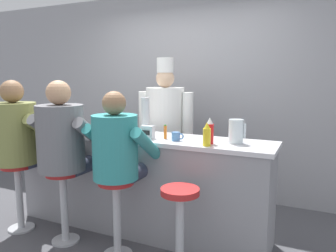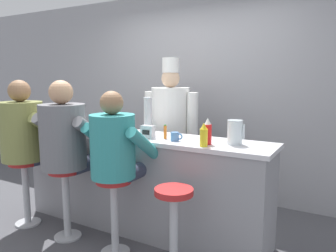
{
  "view_description": "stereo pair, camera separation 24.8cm",
  "coord_description": "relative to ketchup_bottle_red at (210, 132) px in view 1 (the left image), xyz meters",
  "views": [
    {
      "loc": [
        1.66,
        -2.54,
        1.59
      ],
      "look_at": [
        0.35,
        0.25,
        1.12
      ],
      "focal_mm": 35.0,
      "sensor_mm": 36.0,
      "label": 1
    },
    {
      "loc": [
        1.88,
        -2.42,
        1.59
      ],
      "look_at": [
        0.35,
        0.25,
        1.12
      ],
      "focal_mm": 35.0,
      "sensor_mm": 36.0,
      "label": 2
    }
  ],
  "objects": [
    {
      "name": "ground_plane",
      "position": [
        -0.79,
        -0.18,
        -1.11
      ],
      "size": [
        20.0,
        20.0,
        0.0
      ],
      "primitive_type": "plane",
      "color": "#4C4C51"
    },
    {
      "name": "wall_back",
      "position": [
        -0.79,
        1.43,
        0.24
      ],
      "size": [
        10.0,
        0.06,
        2.7
      ],
      "color": "#99999E",
      "rests_on": "ground_plane"
    },
    {
      "name": "diner_counter",
      "position": [
        -0.79,
        0.1,
        -0.61
      ],
      "size": [
        2.72,
        0.56,
        1.0
      ],
      "color": "gray",
      "rests_on": "ground_plane"
    },
    {
      "name": "ketchup_bottle_red",
      "position": [
        0.0,
        0.0,
        0.0
      ],
      "size": [
        0.07,
        0.07,
        0.23
      ],
      "color": "red",
      "rests_on": "diner_counter"
    },
    {
      "name": "mustard_bottle_yellow",
      "position": [
        0.01,
        -0.1,
        -0.01
      ],
      "size": [
        0.07,
        0.07,
        0.2
      ],
      "color": "yellow",
      "rests_on": "diner_counter"
    },
    {
      "name": "hot_sauce_bottle_orange",
      "position": [
        -0.46,
        0.05,
        -0.04
      ],
      "size": [
        0.03,
        0.03,
        0.13
      ],
      "color": "orange",
      "rests_on": "diner_counter"
    },
    {
      "name": "water_pitcher_clear",
      "position": [
        0.2,
        0.12,
        -0.0
      ],
      "size": [
        0.15,
        0.13,
        0.21
      ],
      "color": "silver",
      "rests_on": "diner_counter"
    },
    {
      "name": "breakfast_plate",
      "position": [
        -0.88,
        -0.0,
        -0.09
      ],
      "size": [
        0.23,
        0.23,
        0.05
      ],
      "color": "white",
      "rests_on": "diner_counter"
    },
    {
      "name": "cereal_bowl",
      "position": [
        -1.26,
        0.05,
        -0.08
      ],
      "size": [
        0.14,
        0.14,
        0.06
      ],
      "color": "#B24C47",
      "rests_on": "diner_counter"
    },
    {
      "name": "coffee_mug_blue",
      "position": [
        -0.32,
        0.0,
        -0.07
      ],
      "size": [
        0.12,
        0.08,
        0.08
      ],
      "color": "#4C7AB2",
      "rests_on": "diner_counter"
    },
    {
      "name": "cup_stack_steel",
      "position": [
        -0.78,
        0.24,
        0.08
      ],
      "size": [
        0.09,
        0.09,
        0.37
      ],
      "color": "#B7BABF",
      "rests_on": "diner_counter"
    },
    {
      "name": "napkin_dispenser_chrome",
      "position": [
        -0.61,
        -0.01,
        -0.05
      ],
      "size": [
        0.13,
        0.08,
        0.12
      ],
      "color": "silver",
      "rests_on": "diner_counter"
    },
    {
      "name": "diner_seated_olive",
      "position": [
        -1.91,
        -0.39,
        -0.13
      ],
      "size": [
        0.66,
        0.65,
        1.55
      ],
      "color": "#B2B5BA",
      "rests_on": "ground_plane"
    },
    {
      "name": "diner_seated_grey",
      "position": [
        -1.3,
        -0.39,
        -0.13
      ],
      "size": [
        0.66,
        0.65,
        1.56
      ],
      "color": "#B2B5BA",
      "rests_on": "ground_plane"
    },
    {
      "name": "diner_seated_teal",
      "position": [
        -0.7,
        -0.4,
        -0.16
      ],
      "size": [
        0.59,
        0.58,
        1.47
      ],
      "color": "#B2B5BA",
      "rests_on": "ground_plane"
    },
    {
      "name": "empty_stool_round",
      "position": [
        -0.1,
        -0.43,
        -0.63
      ],
      "size": [
        0.31,
        0.31,
        0.72
      ],
      "color": "#B2B5BA",
      "rests_on": "ground_plane"
    },
    {
      "name": "cook_in_whites_near",
      "position": [
        -0.8,
        0.77,
        -0.12
      ],
      "size": [
        0.7,
        0.45,
        1.8
      ],
      "color": "#232328",
      "rests_on": "ground_plane"
    }
  ]
}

